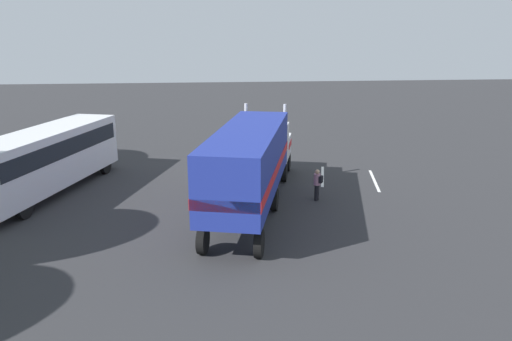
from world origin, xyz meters
name	(u,v)px	position (x,y,z in m)	size (l,w,h in m)	color
ground_plane	(263,175)	(0.00, 0.00, 0.00)	(120.00, 120.00, 0.00)	#2D2D30
lane_stripe_near	(322,176)	(-0.66, -3.50, 0.01)	(4.40, 0.16, 0.01)	silver
lane_stripe_mid	(374,180)	(-1.87, -6.30, 0.01)	(4.40, 0.16, 0.01)	silver
semi_truck	(252,158)	(-5.81, 1.27, 2.52)	(14.32, 6.10, 4.50)	silver
person_bystander	(317,183)	(-4.94, -2.16, 0.89)	(0.43, 0.48, 1.63)	black
parked_bus	(46,156)	(-2.20, 11.86, 2.07)	(11.26, 5.70, 3.40)	silver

